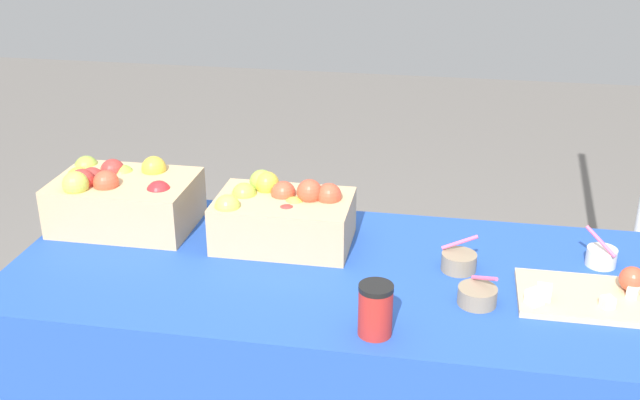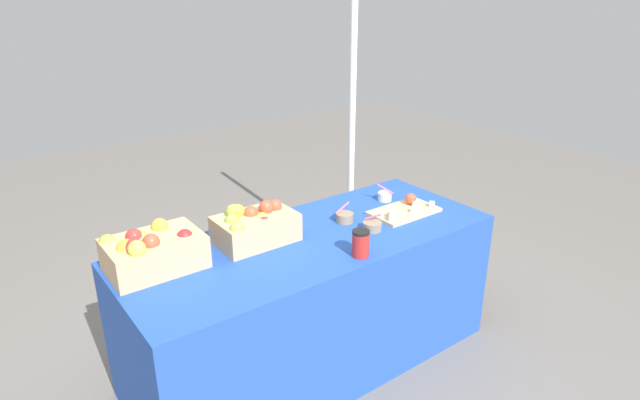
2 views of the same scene
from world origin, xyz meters
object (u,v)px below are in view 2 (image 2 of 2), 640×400
object	(u,v)px
sample_bowl_near	(372,226)
coffee_cup	(361,243)
apple_crate_left	(152,251)
apple_crate_middle	(255,226)
sample_bowl_mid	(344,217)
tent_pole	(352,121)
cutting_board_front	(405,210)
sample_bowl_far	(385,196)

from	to	relation	value
sample_bowl_near	coffee_cup	xyz separation A→B (m)	(-0.23, -0.18, 0.04)
apple_crate_left	sample_bowl_near	size ratio (longest dim) A/B	4.19
apple_crate_left	apple_crate_middle	distance (m)	0.50
apple_crate_left	sample_bowl_near	distance (m)	1.08
apple_crate_left	sample_bowl_mid	bearing A→B (deg)	-6.11
apple_crate_middle	coffee_cup	world-z (taller)	apple_crate_middle
sample_bowl_mid	tent_pole	xyz separation A→B (m)	(0.62, 0.69, 0.30)
sample_bowl_mid	tent_pole	world-z (taller)	tent_pole
coffee_cup	tent_pole	xyz separation A→B (m)	(0.81, 1.03, 0.26)
apple_crate_left	sample_bowl_mid	xyz separation A→B (m)	(0.99, -0.11, -0.06)
cutting_board_front	sample_bowl_near	distance (m)	0.30
sample_bowl_near	sample_bowl_far	bearing A→B (deg)	38.36
apple_crate_middle	sample_bowl_far	distance (m)	0.87
sample_bowl_near	apple_crate_middle	bearing A→B (deg)	155.89
apple_crate_middle	cutting_board_front	bearing A→B (deg)	-12.07
apple_crate_left	cutting_board_front	distance (m)	1.36
sample_bowl_mid	tent_pole	size ratio (longest dim) A/B	0.05
sample_bowl_near	tent_pole	xyz separation A→B (m)	(0.57, 0.86, 0.30)
sample_bowl_far	tent_pole	bearing A→B (deg)	67.82
cutting_board_front	sample_bowl_near	xyz separation A→B (m)	(-0.30, -0.06, 0.01)
sample_bowl_near	sample_bowl_mid	world-z (taller)	sample_bowl_mid
sample_bowl_near	coffee_cup	world-z (taller)	coffee_cup
sample_bowl_near	apple_crate_left	bearing A→B (deg)	165.31
apple_crate_left	sample_bowl_near	xyz separation A→B (m)	(1.04, -0.27, -0.07)
apple_crate_middle	cutting_board_front	size ratio (longest dim) A/B	1.01
apple_crate_left	sample_bowl_far	world-z (taller)	apple_crate_left
cutting_board_front	coffee_cup	bearing A→B (deg)	-155.57
sample_bowl_far	coffee_cup	bearing A→B (deg)	-142.09
apple_crate_left	tent_pole	size ratio (longest dim) A/B	0.19
sample_bowl_mid	tent_pole	distance (m)	0.98
apple_crate_left	coffee_cup	distance (m)	0.92
apple_crate_left	sample_bowl_far	xyz separation A→B (m)	(1.37, -0.01, -0.06)
cutting_board_front	tent_pole	distance (m)	0.90
apple_crate_left	cutting_board_front	bearing A→B (deg)	-8.91
cutting_board_front	sample_bowl_far	size ratio (longest dim) A/B	3.49
sample_bowl_near	tent_pole	size ratio (longest dim) A/B	0.05
apple_crate_middle	coffee_cup	size ratio (longest dim) A/B	2.97
tent_pole	sample_bowl_far	bearing A→B (deg)	-112.18
sample_bowl_far	coffee_cup	xyz separation A→B (m)	(-0.56, -0.44, 0.04)
apple_crate_middle	tent_pole	world-z (taller)	tent_pole
sample_bowl_far	apple_crate_left	bearing A→B (deg)	179.51
sample_bowl_mid	coffee_cup	size ratio (longest dim) A/B	0.76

